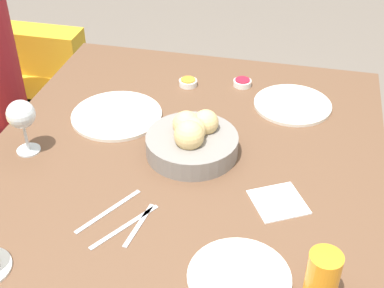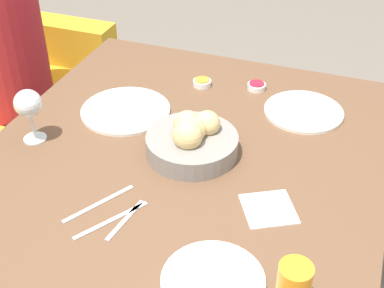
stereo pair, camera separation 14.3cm
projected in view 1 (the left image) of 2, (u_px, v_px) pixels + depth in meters
name	position (u px, v px, depth m)	size (l,w,h in m)	color
dining_table	(183.00, 183.00, 1.48)	(1.21, 1.07, 0.73)	brown
bread_basket	(192.00, 140.00, 1.42)	(0.25, 0.25, 0.12)	gray
plate_near_left	(239.00, 277.00, 1.09)	(0.21, 0.21, 0.01)	silver
plate_near_right	(292.00, 105.00, 1.64)	(0.24, 0.24, 0.01)	silver
plate_far_center	(117.00, 115.00, 1.59)	(0.27, 0.27, 0.01)	silver
juice_glass	(322.00, 277.00, 1.02)	(0.07, 0.07, 0.12)	orange
wine_glass	(21.00, 116.00, 1.39)	(0.08, 0.08, 0.16)	silver
jam_bowl_berry	(242.00, 83.00, 1.74)	(0.06, 0.06, 0.02)	white
jam_bowl_honey	(188.00, 82.00, 1.74)	(0.06, 0.06, 0.02)	white
fork_silver	(109.00, 211.00, 1.26)	(0.18, 0.11, 0.00)	#B7B7BC
knife_silver	(125.00, 227.00, 1.22)	(0.17, 0.11, 0.00)	#B7B7BC
spoon_coffee	(139.00, 225.00, 1.22)	(0.15, 0.03, 0.00)	#B7B7BC
napkin	(278.00, 202.00, 1.28)	(0.16, 0.16, 0.00)	white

